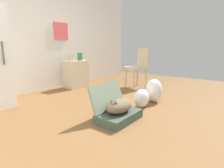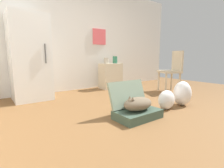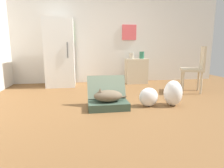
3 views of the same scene
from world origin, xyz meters
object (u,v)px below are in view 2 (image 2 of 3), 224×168
at_px(plastic_bag_white, 166,100).
at_px(refrigerator, 30,58).
at_px(vase_tall, 106,61).
at_px(chair, 172,69).
at_px(cat, 138,104).
at_px(side_table, 111,76).
at_px(vase_short, 115,60).
at_px(plastic_bag_clear, 182,93).
at_px(suitcase_base, 138,114).

xyz_separation_m(plastic_bag_white, refrigerator, (-1.56, 1.97, 0.65)).
xyz_separation_m(vase_tall, chair, (1.07, -1.19, -0.20)).
relative_size(cat, side_table, 0.80).
xyz_separation_m(plastic_bag_white, vase_short, (0.52, 2.01, 0.59)).
relative_size(plastic_bag_clear, vase_tall, 2.86).
height_order(plastic_bag_white, side_table, side_table).
bearing_deg(vase_short, plastic_bag_clear, -93.09).
bearing_deg(plastic_bag_white, refrigerator, 128.39).
xyz_separation_m(suitcase_base, plastic_bag_white, (0.66, 0.02, 0.09)).
height_order(plastic_bag_white, refrigerator, refrigerator).
bearing_deg(chair, refrigerator, -87.62).
bearing_deg(side_table, suitcase_base, -116.90).
relative_size(suitcase_base, vase_tall, 4.25).
xyz_separation_m(refrigerator, chair, (2.87, -1.15, -0.27)).
xyz_separation_m(side_table, vase_tall, (-0.14, -0.01, 0.40)).
bearing_deg(side_table, vase_tall, -174.88).
xyz_separation_m(plastic_bag_clear, side_table, (-0.03, 2.04, 0.12)).
height_order(cat, vase_short, vase_short).
height_order(vase_tall, chair, chair).
bearing_deg(side_table, plastic_bag_white, -100.57).
bearing_deg(refrigerator, plastic_bag_white, -51.61).
xyz_separation_m(plastic_bag_clear, chair, (0.91, 0.83, 0.32)).
distance_m(plastic_bag_clear, refrigerator, 2.86).
relative_size(plastic_bag_white, vase_tall, 2.11).
height_order(plastic_bag_white, vase_tall, vase_tall).
relative_size(suitcase_base, plastic_bag_white, 2.01).
distance_m(suitcase_base, plastic_bag_clear, 1.08).
distance_m(suitcase_base, side_table, 2.30).
bearing_deg(plastic_bag_clear, chair, 42.67).
xyz_separation_m(refrigerator, vase_short, (2.08, 0.04, -0.06)).
distance_m(suitcase_base, plastic_bag_white, 0.67).
bearing_deg(vase_short, chair, -56.35).
xyz_separation_m(plastic_bag_white, plastic_bag_clear, (0.41, -0.02, 0.06)).
distance_m(plastic_bag_white, side_table, 2.06).
height_order(refrigerator, vase_short, refrigerator).
relative_size(cat, plastic_bag_clear, 1.25).
bearing_deg(plastic_bag_clear, side_table, 90.83).
height_order(suitcase_base, plastic_bag_white, plastic_bag_white).
bearing_deg(chair, side_table, -117.88).
distance_m(plastic_bag_clear, side_table, 2.04).
distance_m(cat, plastic_bag_clear, 1.07).
xyz_separation_m(suitcase_base, side_table, (1.04, 2.04, 0.27)).
relative_size(plastic_bag_clear, refrigerator, 0.26).
relative_size(refrigerator, side_table, 2.47).
distance_m(vase_tall, vase_short, 0.28).
bearing_deg(side_table, refrigerator, -178.52).
bearing_deg(refrigerator, side_table, 1.48).
bearing_deg(chair, vase_tall, -113.68).
height_order(suitcase_base, side_table, side_table).
relative_size(vase_short, chair, 0.19).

